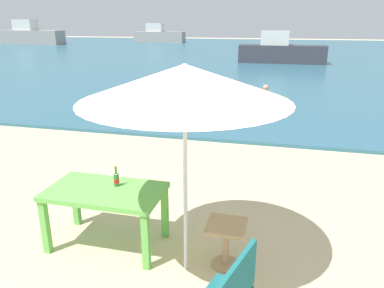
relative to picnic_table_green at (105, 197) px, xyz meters
name	(u,v)px	position (x,y,z in m)	size (l,w,h in m)	color
sea_water	(274,53)	(0.97, 29.38, -0.61)	(120.00, 50.00, 0.08)	#2D6075
picnic_table_green	(105,197)	(0.00, 0.00, 0.00)	(1.40, 0.80, 0.76)	#60B24C
beer_bottle_amber	(116,179)	(0.10, 0.12, 0.20)	(0.07, 0.07, 0.26)	#2D662D
patio_umbrella	(185,83)	(1.07, -0.23, 1.47)	(2.10, 2.10, 2.30)	silver
side_table_wood	(226,239)	(1.50, -0.07, -0.30)	(0.44, 0.44, 0.54)	tan
swimmer_person	(265,91)	(1.36, 9.95, -0.41)	(0.34, 0.34, 0.41)	tan
boat_barge	(159,35)	(-14.04, 42.77, 0.27)	(6.41, 1.75, 2.33)	gray
boat_tanker	(31,35)	(-27.39, 35.43, 0.43)	(7.64, 2.08, 2.78)	gray
boat_sailboat	(281,52)	(1.62, 21.56, 0.15)	(5.50, 1.50, 2.00)	#38383F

